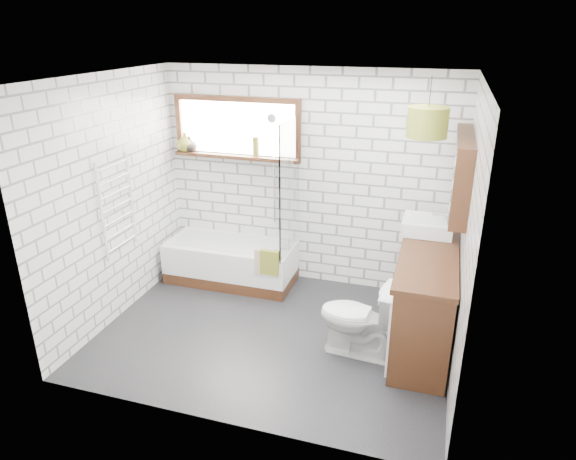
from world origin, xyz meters
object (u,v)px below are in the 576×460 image
(toilet, at_px, (359,318))
(pendant, at_px, (427,122))
(vanity, at_px, (425,297))
(basin, at_px, (427,226))
(bathtub, at_px, (231,262))

(toilet, height_order, pendant, pendant)
(vanity, distance_m, basin, 0.74)
(pendant, bearing_deg, vanity, -57.26)
(basin, bearing_deg, bathtub, 176.57)
(bathtub, xyz_separation_m, toilet, (1.72, -1.04, 0.13))
(basin, relative_size, pendant, 1.34)
(basin, bearing_deg, pendant, -109.35)
(vanity, distance_m, toilet, 0.70)
(vanity, xyz_separation_m, toilet, (-0.57, -0.40, -0.10))
(bathtub, relative_size, basin, 3.10)
(toilet, bearing_deg, basin, 155.29)
(vanity, bearing_deg, basin, 96.84)
(pendant, bearing_deg, basin, 70.65)
(basin, distance_m, toilet, 1.22)
(pendant, bearing_deg, toilet, -123.01)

